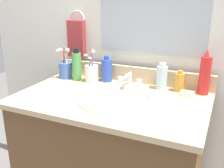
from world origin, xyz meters
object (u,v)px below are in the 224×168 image
faucet (129,82)px  bottle_oil_amber (179,82)px  cup_blue_plastic (65,69)px  soap_bar (187,94)px  bottle_spray_red (205,74)px  hand_towel (76,39)px  bottle_shampoo_blue (107,70)px  bottle_toner_green (77,66)px  cup_white_ceramic (92,73)px  bottle_gel_clear (162,77)px

faucet → bottle_oil_amber: size_ratio=1.43×
bottle_oil_amber → cup_blue_plastic: bearing=-176.0°
faucet → cup_blue_plastic: size_ratio=0.83×
cup_blue_plastic → soap_bar: (0.72, -0.01, -0.04)m
bottle_oil_amber → bottle_spray_red: bearing=4.7°
cup_blue_plastic → soap_bar: cup_blue_plastic is taller
hand_towel → soap_bar: hand_towel is taller
hand_towel → bottle_spray_red: (0.77, -0.06, -0.12)m
faucet → bottle_shampoo_blue: bottle_shampoo_blue is taller
faucet → bottle_spray_red: 0.39m
hand_towel → bottle_spray_red: hand_towel is taller
faucet → cup_blue_plastic: (-0.41, -0.00, 0.03)m
bottle_shampoo_blue → bottle_toner_green: bottle_toner_green is taller
bottle_oil_amber → cup_white_ceramic: (-0.49, -0.04, 0.00)m
hand_towel → bottle_toner_green: size_ratio=1.18×
bottle_spray_red → bottle_shampoo_blue: size_ratio=1.50×
bottle_oil_amber → soap_bar: 0.09m
cup_white_ceramic → bottle_gel_clear: bearing=5.7°
bottle_oil_amber → bottle_spray_red: 0.13m
hand_towel → cup_white_ceramic: (0.16, -0.11, -0.17)m
bottle_gel_clear → bottle_spray_red: 0.21m
bottle_gel_clear → bottle_shampoo_blue: 0.32m
bottle_gel_clear → bottle_shampoo_blue: bottle_shampoo_blue is taller
bottle_oil_amber → bottle_spray_red: bottle_spray_red is taller
faucet → bottle_oil_amber: (0.26, 0.04, 0.02)m
bottle_spray_red → bottle_toner_green: bottle_spray_red is taller
bottle_toner_green → bottle_oil_amber: bearing=4.8°
bottle_gel_clear → faucet: bearing=-166.7°
faucet → bottle_toner_green: bottle_toner_green is taller
hand_towel → cup_white_ceramic: hand_towel is taller
bottle_gel_clear → soap_bar: 0.16m
bottle_toner_green → soap_bar: size_ratio=2.92×
cup_white_ceramic → bottle_oil_amber: bearing=4.9°
bottle_gel_clear → soap_bar: bottle_gel_clear is taller
hand_towel → bottle_shampoo_blue: bearing=-16.6°
faucet → soap_bar: 0.31m
bottle_gel_clear → bottle_oil_amber: size_ratio=1.27×
bottle_shampoo_blue → bottle_toner_green: 0.18m
bottle_spray_red → bottle_shampoo_blue: bearing=-178.8°
soap_bar → cup_white_ceramic: bearing=178.6°
faucet → bottle_spray_red: (0.38, 0.05, 0.07)m
hand_towel → bottle_gel_clear: bearing=-7.3°
bottle_toner_green → hand_towel: bearing=120.1°
bottle_spray_red → bottle_toner_green: (-0.70, -0.06, -0.02)m
cup_blue_plastic → bottle_oil_amber: bearing=4.0°
bottle_oil_amber → cup_blue_plastic: (-0.67, -0.05, 0.00)m
bottle_oil_amber → soap_bar: bearing=-47.3°
faucet → bottle_toner_green: size_ratio=0.86×
bottle_oil_amber → bottle_shampoo_blue: (-0.41, -0.00, 0.02)m
soap_bar → cup_blue_plastic: bearing=179.2°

